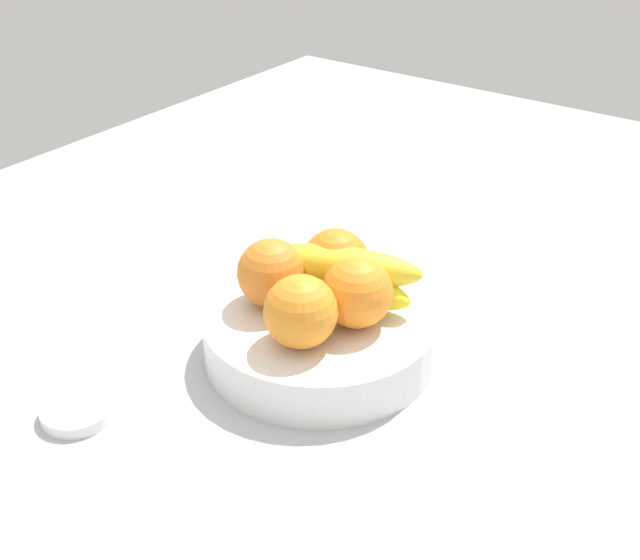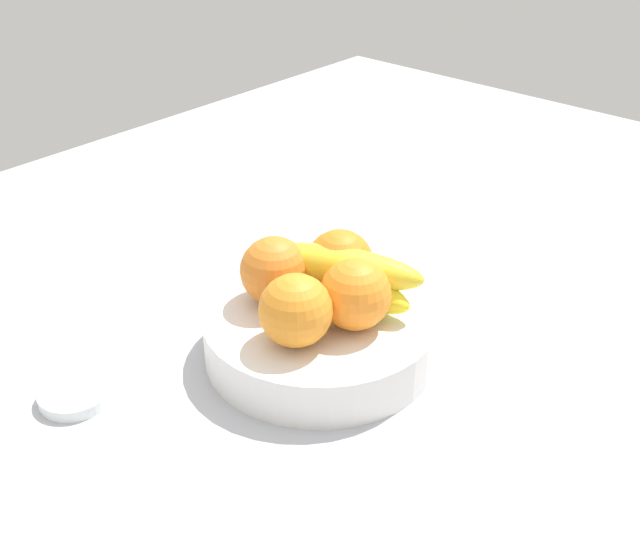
{
  "view_description": "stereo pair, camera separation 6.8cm",
  "coord_description": "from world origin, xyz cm",
  "px_view_note": "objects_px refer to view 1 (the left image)",
  "views": [
    {
      "loc": [
        54.18,
        37.41,
        49.22
      ],
      "look_at": [
        -1.01,
        -2.38,
        8.83
      ],
      "focal_mm": 45.92,
      "sensor_mm": 36.0,
      "label": 1
    },
    {
      "loc": [
        49.95,
        42.71,
        49.22
      ],
      "look_at": [
        -1.01,
        -2.38,
        8.83
      ],
      "focal_mm": 45.92,
      "sensor_mm": 36.0,
      "label": 2
    }
  ],
  "objects_px": {
    "fruit_bowl": "(320,335)",
    "orange_front_right": "(357,292)",
    "jar_lid": "(77,411)",
    "orange_center": "(335,262)",
    "orange_front_left": "(301,312)",
    "banana_bunch": "(337,273)",
    "orange_back_left": "(274,271)"
  },
  "relations": [
    {
      "from": "fruit_bowl",
      "to": "orange_front_right",
      "type": "distance_m",
      "value": 0.07
    },
    {
      "from": "jar_lid",
      "to": "orange_center",
      "type": "bearing_deg",
      "value": 156.24
    },
    {
      "from": "orange_front_left",
      "to": "orange_front_right",
      "type": "bearing_deg",
      "value": 158.23
    },
    {
      "from": "fruit_bowl",
      "to": "banana_bunch",
      "type": "xyz_separation_m",
      "value": [
        -0.03,
        -0.0,
        0.06
      ]
    },
    {
      "from": "orange_front_right",
      "to": "orange_back_left",
      "type": "distance_m",
      "value": 0.09
    },
    {
      "from": "banana_bunch",
      "to": "fruit_bowl",
      "type": "bearing_deg",
      "value": 6.41
    },
    {
      "from": "jar_lid",
      "to": "banana_bunch",
      "type": "bearing_deg",
      "value": 153.57
    },
    {
      "from": "orange_center",
      "to": "fruit_bowl",
      "type": "bearing_deg",
      "value": 15.94
    },
    {
      "from": "fruit_bowl",
      "to": "orange_back_left",
      "type": "height_order",
      "value": "orange_back_left"
    },
    {
      "from": "banana_bunch",
      "to": "jar_lid",
      "type": "distance_m",
      "value": 0.28
    },
    {
      "from": "orange_center",
      "to": "orange_back_left",
      "type": "distance_m",
      "value": 0.06
    },
    {
      "from": "banana_bunch",
      "to": "jar_lid",
      "type": "relative_size",
      "value": 2.67
    },
    {
      "from": "orange_front_left",
      "to": "orange_center",
      "type": "bearing_deg",
      "value": -164.2
    },
    {
      "from": "orange_center",
      "to": "orange_back_left",
      "type": "height_order",
      "value": "same"
    },
    {
      "from": "orange_center",
      "to": "jar_lid",
      "type": "xyz_separation_m",
      "value": [
        0.25,
        -0.11,
        -0.08
      ]
    },
    {
      "from": "jar_lid",
      "to": "fruit_bowl",
      "type": "bearing_deg",
      "value": 149.24
    },
    {
      "from": "fruit_bowl",
      "to": "orange_front_left",
      "type": "xyz_separation_m",
      "value": [
        0.05,
        0.01,
        0.06
      ]
    },
    {
      "from": "jar_lid",
      "to": "orange_front_right",
      "type": "bearing_deg",
      "value": 143.39
    },
    {
      "from": "orange_front_left",
      "to": "jar_lid",
      "type": "bearing_deg",
      "value": -40.99
    },
    {
      "from": "orange_front_right",
      "to": "banana_bunch",
      "type": "xyz_separation_m",
      "value": [
        -0.03,
        -0.04,
        -0.0
      ]
    },
    {
      "from": "banana_bunch",
      "to": "jar_lid",
      "type": "bearing_deg",
      "value": -26.43
    },
    {
      "from": "orange_front_right",
      "to": "banana_bunch",
      "type": "height_order",
      "value": "orange_front_right"
    },
    {
      "from": "fruit_bowl",
      "to": "orange_center",
      "type": "distance_m",
      "value": 0.08
    },
    {
      "from": "orange_back_left",
      "to": "orange_front_right",
      "type": "bearing_deg",
      "value": 99.51
    },
    {
      "from": "orange_back_left",
      "to": "jar_lid",
      "type": "bearing_deg",
      "value": -19.67
    },
    {
      "from": "orange_front_right",
      "to": "jar_lid",
      "type": "relative_size",
      "value": 1.04
    },
    {
      "from": "orange_front_right",
      "to": "jar_lid",
      "type": "height_order",
      "value": "orange_front_right"
    },
    {
      "from": "fruit_bowl",
      "to": "jar_lid",
      "type": "relative_size",
      "value": 3.47
    },
    {
      "from": "orange_back_left",
      "to": "banana_bunch",
      "type": "height_order",
      "value": "orange_back_left"
    },
    {
      "from": "fruit_bowl",
      "to": "orange_center",
      "type": "bearing_deg",
      "value": -164.06
    },
    {
      "from": "orange_front_right",
      "to": "orange_back_left",
      "type": "height_order",
      "value": "same"
    },
    {
      "from": "fruit_bowl",
      "to": "orange_front_left",
      "type": "distance_m",
      "value": 0.08
    }
  ]
}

